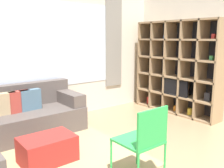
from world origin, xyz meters
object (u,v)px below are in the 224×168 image
(shelving_unit, at_px, (178,68))
(ottoman, at_px, (47,149))
(couch_main, at_px, (28,116))
(folding_chair, at_px, (144,138))

(shelving_unit, relative_size, ottoman, 2.89)
(shelving_unit, height_order, couch_main, shelving_unit)
(shelving_unit, bearing_deg, folding_chair, -150.04)
(ottoman, bearing_deg, shelving_unit, 6.46)
(shelving_unit, height_order, folding_chair, shelving_unit)
(folding_chair, bearing_deg, ottoman, -59.34)
(couch_main, height_order, folding_chair, folding_chair)
(couch_main, distance_m, ottoman, 1.13)
(ottoman, xyz_separation_m, folding_chair, (0.64, -1.08, 0.35))
(ottoman, bearing_deg, folding_chair, -59.34)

